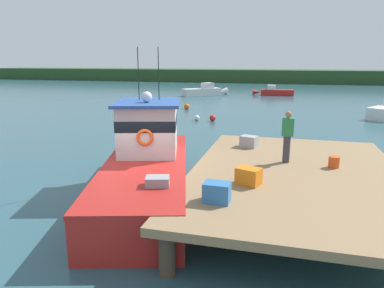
% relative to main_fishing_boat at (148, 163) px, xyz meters
% --- Properties ---
extents(ground_plane, '(200.00, 200.00, 0.00)m').
position_rel_main_fishing_boat_xyz_m(ground_plane, '(-0.05, -0.27, -1.01)').
color(ground_plane, '#2D5660').
extents(dock, '(6.00, 9.00, 1.20)m').
position_rel_main_fishing_boat_xyz_m(dock, '(4.75, -0.27, 0.07)').
color(dock, '#4C3D2D').
rests_on(dock, ground).
extents(main_fishing_boat, '(4.63, 9.92, 4.80)m').
position_rel_main_fishing_boat_xyz_m(main_fishing_boat, '(0.00, 0.00, 0.00)').
color(main_fishing_boat, red).
rests_on(main_fishing_boat, ground).
extents(crate_single_far, '(0.72, 0.62, 0.44)m').
position_rel_main_fishing_boat_xyz_m(crate_single_far, '(3.52, -1.74, 0.41)').
color(crate_single_far, orange).
rests_on(crate_single_far, dock).
extents(crate_single_by_cleat, '(0.61, 0.45, 0.46)m').
position_rel_main_fishing_boat_xyz_m(crate_single_by_cleat, '(2.94, -3.10, 0.42)').
color(crate_single_by_cleat, '#3370B2').
rests_on(crate_single_by_cleat, dock).
extents(crate_stack_mid_dock, '(0.71, 0.60, 0.41)m').
position_rel_main_fishing_boat_xyz_m(crate_stack_mid_dock, '(3.11, 2.37, 0.40)').
color(crate_stack_mid_dock, '#9E9EA3').
rests_on(crate_stack_mid_dock, dock).
extents(bait_bucket, '(0.32, 0.32, 0.34)m').
position_rel_main_fishing_boat_xyz_m(bait_bucket, '(5.86, 0.40, 0.36)').
color(bait_bucket, '#E04C19').
rests_on(bait_bucket, dock).
extents(deckhand_by_the_boat, '(0.36, 0.22, 1.63)m').
position_rel_main_fishing_boat_xyz_m(deckhand_by_the_boat, '(4.46, 0.62, 1.05)').
color(deckhand_by_the_boat, '#383842').
rests_on(deckhand_by_the_boat, dock).
extents(moored_boat_far_right, '(5.02, 1.53, 1.26)m').
position_rel_main_fishing_boat_xyz_m(moored_boat_far_right, '(2.89, 35.05, -0.57)').
color(moored_boat_far_right, red).
rests_on(moored_boat_far_right, ground).
extents(moored_boat_near_channel, '(5.33, 4.96, 1.55)m').
position_rel_main_fishing_boat_xyz_m(moored_boat_near_channel, '(-5.45, 32.73, -0.48)').
color(moored_boat_near_channel, silver).
rests_on(moored_boat_near_channel, ground).
extents(mooring_buoy_spare_mooring, '(0.50, 0.50, 0.50)m').
position_rel_main_fishing_boat_xyz_m(mooring_buoy_spare_mooring, '(-4.25, 20.11, -0.76)').
color(mooring_buoy_spare_mooring, '#EA5B19').
rests_on(mooring_buoy_spare_mooring, ground).
extents(mooring_buoy_inshore, '(0.34, 0.34, 0.34)m').
position_rel_main_fishing_boat_xyz_m(mooring_buoy_inshore, '(-9.85, 22.07, -0.84)').
color(mooring_buoy_inshore, '#EA5B19').
rests_on(mooring_buoy_inshore, ground).
extents(mooring_buoy_outer, '(0.41, 0.41, 0.41)m').
position_rel_main_fishing_boat_xyz_m(mooring_buoy_outer, '(-1.87, 14.34, -0.80)').
color(mooring_buoy_outer, silver).
rests_on(mooring_buoy_outer, ground).
extents(mooring_buoy_channel_marker, '(0.46, 0.46, 0.46)m').
position_rel_main_fishing_boat_xyz_m(mooring_buoy_channel_marker, '(-0.72, 14.47, -0.78)').
color(mooring_buoy_channel_marker, red).
rests_on(mooring_buoy_channel_marker, ground).
extents(far_shoreline, '(120.00, 8.00, 2.40)m').
position_rel_main_fishing_boat_xyz_m(far_shoreline, '(-0.05, 61.73, 0.19)').
color(far_shoreline, '#284723').
rests_on(far_shoreline, ground).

